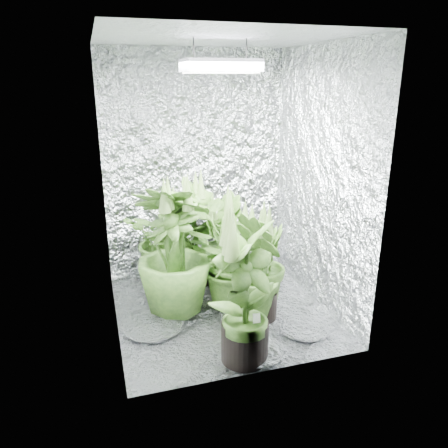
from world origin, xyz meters
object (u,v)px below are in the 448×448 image
(plant_e, at_px, (234,258))
(grow_lamp, at_px, (221,66))
(plant_f, at_px, (245,294))
(plant_g, at_px, (262,267))
(plant_b, at_px, (195,234))
(plant_c, at_px, (221,242))
(plant_d, at_px, (174,252))
(circulation_fan, at_px, (263,256))
(plant_a, at_px, (169,238))

(plant_e, bearing_deg, grow_lamp, -160.10)
(plant_f, bearing_deg, plant_g, 57.64)
(plant_f, bearing_deg, plant_b, 92.22)
(plant_c, xyz_separation_m, plant_g, (0.12, -0.65, 0.03))
(plant_d, bearing_deg, plant_f, -66.45)
(plant_g, bearing_deg, plant_c, 100.58)
(plant_d, bearing_deg, plant_c, 38.44)
(plant_d, xyz_separation_m, plant_f, (0.32, -0.72, -0.04))
(plant_c, bearing_deg, plant_f, -98.91)
(grow_lamp, relative_size, circulation_fan, 1.40)
(circulation_fan, bearing_deg, plant_d, -143.52)
(plant_b, relative_size, circulation_fan, 2.82)
(grow_lamp, height_order, circulation_fan, grow_lamp)
(plant_e, bearing_deg, circulation_fan, 50.51)
(plant_d, xyz_separation_m, plant_e, (0.47, -0.04, -0.10))
(plant_d, height_order, circulation_fan, plant_d)
(plant_f, relative_size, plant_g, 1.14)
(grow_lamp, distance_m, plant_g, 1.44)
(plant_c, bearing_deg, plant_g, -79.42)
(grow_lamp, xyz_separation_m, plant_b, (-0.08, 0.54, -1.36))
(plant_e, bearing_deg, plant_c, 87.06)
(plant_c, bearing_deg, plant_e, -92.94)
(plant_a, bearing_deg, circulation_fan, -1.07)
(plant_a, relative_size, circulation_fan, 2.51)
(grow_lamp, relative_size, plant_c, 0.57)
(plant_f, bearing_deg, grow_lamp, 87.26)
(plant_c, xyz_separation_m, plant_f, (-0.17, -1.11, 0.08))
(grow_lamp, distance_m, plant_e, 1.41)
(plant_e, xyz_separation_m, circulation_fan, (0.48, 0.58, -0.27))
(grow_lamp, bearing_deg, plant_g, -33.26)
(circulation_fan, bearing_deg, plant_f, -109.71)
(grow_lamp, xyz_separation_m, plant_c, (0.14, 0.47, -1.43))
(plant_d, xyz_separation_m, circulation_fan, (0.95, 0.54, -0.36))
(plant_e, bearing_deg, plant_a, 124.34)
(plant_e, xyz_separation_m, plant_f, (-0.15, -0.68, 0.05))
(plant_c, height_order, plant_d, plant_d)
(plant_e, height_order, circulation_fan, plant_e)
(plant_a, xyz_separation_m, plant_e, (0.41, -0.60, 0.00))
(plant_c, relative_size, plant_g, 0.95)
(plant_d, distance_m, plant_e, 0.48)
(plant_b, distance_m, plant_d, 0.53)
(plant_e, bearing_deg, plant_d, 175.08)
(plant_g, height_order, circulation_fan, plant_g)
(plant_f, height_order, circulation_fan, plant_f)
(plant_a, bearing_deg, plant_b, -24.92)
(plant_a, height_order, plant_e, plant_e)
(plant_f, distance_m, circulation_fan, 1.45)
(plant_b, bearing_deg, plant_g, -64.54)
(plant_a, bearing_deg, plant_g, -55.94)
(plant_b, bearing_deg, plant_e, -68.33)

